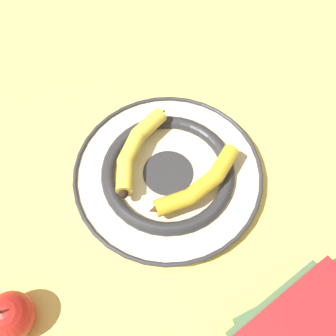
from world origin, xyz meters
name	(u,v)px	position (x,y,z in m)	size (l,w,h in m)	color
ground_plane	(174,197)	(0.00, 0.00, 0.00)	(2.80, 2.80, 0.00)	#E5CC6B
decorative_bowl	(168,174)	(-0.02, 0.04, 0.02)	(0.36, 0.36, 0.04)	beige
banana_a	(136,148)	(-0.09, 0.06, 0.05)	(0.07, 0.21, 0.03)	yellow
banana_b	(199,185)	(0.04, 0.01, 0.05)	(0.14, 0.17, 0.03)	gold
apple	(10,316)	(-0.20, -0.27, 0.04)	(0.08, 0.08, 0.09)	red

